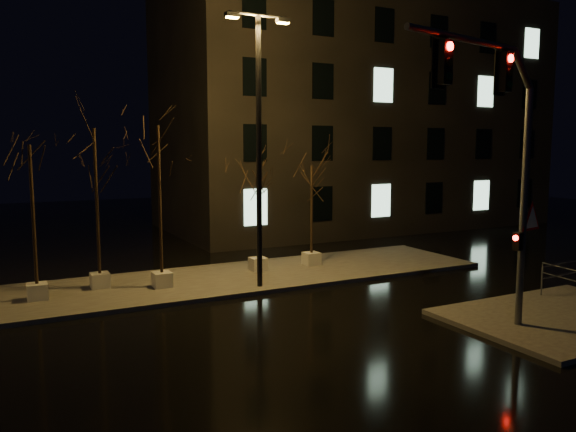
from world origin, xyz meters
TOP-DOWN VIEW (x-y plane):
  - ground at (0.00, 0.00)m, footprint 90.00×90.00m
  - median at (0.00, 6.00)m, footprint 22.00×5.00m
  - sidewalk_corner at (7.50, -3.50)m, footprint 7.00×5.00m
  - building at (14.00, 18.00)m, footprint 25.00×12.00m
  - tree_0 at (-6.81, 5.87)m, footprint 1.80×1.80m
  - tree_1 at (-4.66, 6.58)m, footprint 1.80×1.80m
  - tree_2 at (-2.60, 5.66)m, footprint 1.80×1.80m
  - tree_3 at (1.70, 6.57)m, footprint 1.80×1.80m
  - tree_4 at (4.25, 6.56)m, footprint 1.80×1.80m
  - traffic_signal_mast at (4.23, -3.76)m, footprint 6.23×1.42m
  - streetlight_main at (0.65, 4.10)m, footprint 2.44×0.30m
  - guard_rail_a at (10.00, -1.50)m, footprint 2.37×0.20m
  - guard_rail_b at (9.92, -1.56)m, footprint 0.24×1.86m

SIDE VIEW (x-z plane):
  - ground at x=0.00m, z-range 0.00..0.00m
  - median at x=0.00m, z-range 0.00..0.15m
  - sidewalk_corner at x=7.50m, z-range 0.00..0.15m
  - guard_rail_b at x=9.92m, z-range 0.28..1.17m
  - guard_rail_a at x=10.00m, z-range 0.31..1.33m
  - tree_4 at x=4.25m, z-range 1.31..5.76m
  - tree_3 at x=1.70m, z-range 1.34..5.92m
  - tree_0 at x=-6.81m, z-range 1.53..6.88m
  - tree_1 at x=-4.66m, z-range 1.69..7.66m
  - tree_2 at x=-2.60m, z-range 1.72..7.78m
  - traffic_signal_mast at x=4.23m, z-range 1.37..9.12m
  - streetlight_main at x=0.65m, z-range 0.90..10.68m
  - building at x=14.00m, z-range 0.00..15.00m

